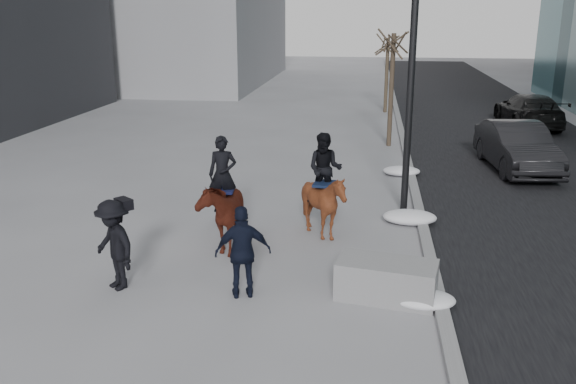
# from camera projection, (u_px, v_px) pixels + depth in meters

# --- Properties ---
(ground) EXTENTS (120.00, 120.00, 0.00)m
(ground) POSITION_uv_depth(u_px,v_px,m) (280.00, 283.00, 11.89)
(ground) COLOR gray
(ground) RESTS_ON ground
(road) EXTENTS (8.00, 90.00, 0.01)m
(road) POSITION_uv_depth(u_px,v_px,m) (529.00, 168.00, 20.48)
(road) COLOR black
(road) RESTS_ON ground
(curb) EXTENTS (0.25, 90.00, 0.12)m
(curb) POSITION_uv_depth(u_px,v_px,m) (408.00, 163.00, 20.98)
(curb) COLOR gray
(curb) RESTS_ON ground
(planter) EXTENTS (1.93, 1.21, 0.72)m
(planter) POSITION_uv_depth(u_px,v_px,m) (387.00, 280.00, 11.18)
(planter) COLOR gray
(planter) RESTS_ON ground
(car_near) EXTENTS (2.11, 4.89, 1.57)m
(car_near) POSITION_uv_depth(u_px,v_px,m) (517.00, 147.00, 20.06)
(car_near) COLOR black
(car_near) RESTS_ON ground
(car_far) EXTENTS (2.39, 5.27, 1.50)m
(car_far) POSITION_uv_depth(u_px,v_px,m) (529.00, 110.00, 27.60)
(car_far) COLOR black
(car_far) RESTS_ON ground
(tree_near) EXTENTS (1.20, 1.20, 4.76)m
(tree_near) POSITION_uv_depth(u_px,v_px,m) (392.00, 85.00, 23.22)
(tree_near) COLOR #352C1F
(tree_near) RESTS_ON ground
(tree_far) EXTENTS (1.20, 1.20, 4.17)m
(tree_far) POSITION_uv_depth(u_px,v_px,m) (387.00, 72.00, 31.12)
(tree_far) COLOR #3B3123
(tree_far) RESTS_ON ground
(mounted_left) EXTENTS (1.06, 2.00, 2.49)m
(mounted_left) POSITION_uv_depth(u_px,v_px,m) (222.00, 207.00, 13.49)
(mounted_left) COLOR #531B10
(mounted_left) RESTS_ON ground
(mounted_right) EXTENTS (1.47, 1.61, 2.45)m
(mounted_right) POSITION_uv_depth(u_px,v_px,m) (324.00, 197.00, 14.03)
(mounted_right) COLOR #4E230F
(mounted_right) RESTS_ON ground
(feeder) EXTENTS (1.11, 0.99, 1.75)m
(feeder) POSITION_uv_depth(u_px,v_px,m) (243.00, 252.00, 11.10)
(feeder) COLOR black
(feeder) RESTS_ON ground
(camera_crew) EXTENTS (1.29, 1.21, 1.75)m
(camera_crew) POSITION_uv_depth(u_px,v_px,m) (114.00, 245.00, 11.44)
(camera_crew) COLOR black
(camera_crew) RESTS_ON ground
(lamppost) EXTENTS (0.25, 0.85, 9.09)m
(lamppost) POSITION_uv_depth(u_px,v_px,m) (415.00, 15.00, 14.74)
(lamppost) COLOR black
(lamppost) RESTS_ON ground
(snow_piles) EXTENTS (1.33, 9.85, 0.34)m
(snow_piles) POSITION_uv_depth(u_px,v_px,m) (409.00, 215.00, 15.34)
(snow_piles) COLOR white
(snow_piles) RESTS_ON ground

